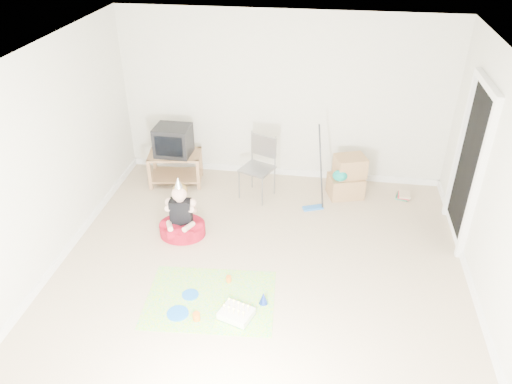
# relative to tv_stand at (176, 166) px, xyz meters

# --- Properties ---
(ground) EXTENTS (5.00, 5.00, 0.00)m
(ground) POSITION_rel_tv_stand_xyz_m (1.62, -1.98, -0.29)
(ground) COLOR #C3AC8C
(ground) RESTS_ON ground
(doorway_recess) EXTENTS (0.02, 0.90, 2.05)m
(doorway_recess) POSITION_rel_tv_stand_xyz_m (4.10, -0.78, 0.73)
(doorway_recess) COLOR black
(doorway_recess) RESTS_ON ground
(tv_stand) EXTENTS (0.87, 0.62, 0.50)m
(tv_stand) POSITION_rel_tv_stand_xyz_m (0.00, 0.00, 0.00)
(tv_stand) COLOR olive
(tv_stand) RESTS_ON ground
(crt_tv) EXTENTS (0.54, 0.45, 0.45)m
(crt_tv) POSITION_rel_tv_stand_xyz_m (-0.00, 0.00, 0.43)
(crt_tv) COLOR black
(crt_tv) RESTS_ON tv_stand
(folding_chair) EXTENTS (0.56, 0.55, 0.97)m
(folding_chair) POSITION_rel_tv_stand_xyz_m (1.33, -0.23, 0.18)
(folding_chair) COLOR gray
(folding_chair) RESTS_ON ground
(cardboard_boxes) EXTENTS (0.60, 0.53, 0.63)m
(cardboard_boxes) POSITION_rel_tv_stand_xyz_m (2.66, 0.01, 0.01)
(cardboard_boxes) COLOR #A47B4F
(cardboard_boxes) RESTS_ON ground
(floor_mop) EXTENTS (0.31, 0.38, 1.19)m
(floor_mop) POSITION_rel_tv_stand_xyz_m (2.19, -0.46, -0.03)
(floor_mop) COLOR blue
(floor_mop) RESTS_ON ground
(book_pile) EXTENTS (0.23, 0.27, 0.08)m
(book_pile) POSITION_rel_tv_stand_xyz_m (3.53, 0.07, -0.26)
(book_pile) COLOR #246E4E
(book_pile) RESTS_ON ground
(seated_woman) EXTENTS (0.66, 0.66, 0.89)m
(seated_woman) POSITION_rel_tv_stand_xyz_m (0.48, -1.36, -0.10)
(seated_woman) COLOR #A80F23
(seated_woman) RESTS_ON ground
(party_mat) EXTENTS (1.53, 1.16, 0.01)m
(party_mat) POSITION_rel_tv_stand_xyz_m (1.13, -2.53, -0.29)
(party_mat) COLOR #F633A5
(party_mat) RESTS_ON ground
(birthday_cake) EXTENTS (0.41, 0.36, 0.15)m
(birthday_cake) POSITION_rel_tv_stand_xyz_m (1.48, -2.76, -0.25)
(birthday_cake) COLOR white
(birthday_cake) RESTS_ON party_mat
(blue_plate_near) EXTENTS (0.26, 0.26, 0.01)m
(blue_plate_near) POSITION_rel_tv_stand_xyz_m (0.89, -2.50, -0.28)
(blue_plate_near) COLOR blue
(blue_plate_near) RESTS_ON party_mat
(blue_plate_far) EXTENTS (0.26, 0.26, 0.01)m
(blue_plate_far) POSITION_rel_tv_stand_xyz_m (0.83, -2.81, -0.28)
(blue_plate_far) COLOR blue
(blue_plate_far) RESTS_ON party_mat
(orange_cup_near) EXTENTS (0.08, 0.08, 0.07)m
(orange_cup_near) POSITION_rel_tv_stand_xyz_m (1.28, -2.20, -0.25)
(orange_cup_near) COLOR orange
(orange_cup_near) RESTS_ON party_mat
(orange_cup_far) EXTENTS (0.08, 0.08, 0.09)m
(orange_cup_far) POSITION_rel_tv_stand_xyz_m (1.06, -2.86, -0.24)
(orange_cup_far) COLOR orange
(orange_cup_far) RESTS_ON party_mat
(blue_party_hat) EXTENTS (0.12, 0.12, 0.15)m
(blue_party_hat) POSITION_rel_tv_stand_xyz_m (1.74, -2.50, -0.21)
(blue_party_hat) COLOR #1A37B9
(blue_party_hat) RESTS_ON party_mat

